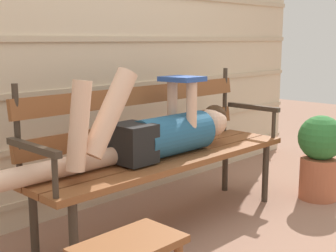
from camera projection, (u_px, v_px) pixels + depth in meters
The scene contains 5 objects.
ground_plane at pixel (187, 234), 2.78m from camera, with size 12.00×12.00×0.00m, color #936B56.
house_siding at pixel (99, 39), 3.12m from camera, with size 4.61×0.08×2.29m.
park_bench at pixel (160, 145), 2.84m from camera, with size 1.84×0.47×0.93m.
reclining_person at pixel (154, 133), 2.69m from camera, with size 1.75×0.26×0.55m.
potted_plant at pixel (320, 154), 3.34m from camera, with size 0.32×0.32×0.61m.
Camera 1 is at (-1.95, -1.74, 1.14)m, focal length 49.74 mm.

